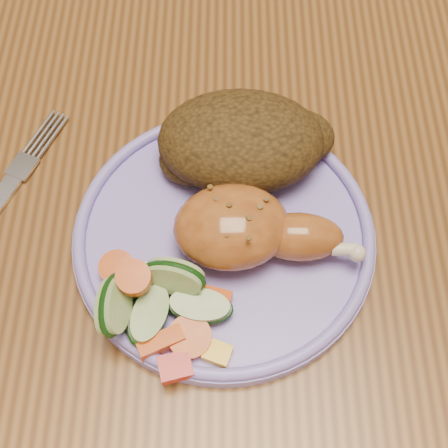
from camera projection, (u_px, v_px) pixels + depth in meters
name	position (u px, v px, depth m)	size (l,w,h in m)	color
ground	(272.00, 372.00, 1.22)	(4.00, 4.00, 0.00)	#4E301A
dining_table	(315.00, 186.00, 0.64)	(0.90, 1.40, 0.75)	brown
plate	(224.00, 237.00, 0.51)	(0.24, 0.24, 0.01)	#8A79DA
plate_rim	(224.00, 230.00, 0.50)	(0.24, 0.24, 0.01)	#8A79DA
chicken_leg	(248.00, 229.00, 0.48)	(0.15, 0.08, 0.05)	#A95C23
rice_pilaf	(244.00, 142.00, 0.52)	(0.15, 0.10, 0.06)	#422D10
vegetable_pile	(158.00, 300.00, 0.46)	(0.11, 0.11, 0.05)	#A50A05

